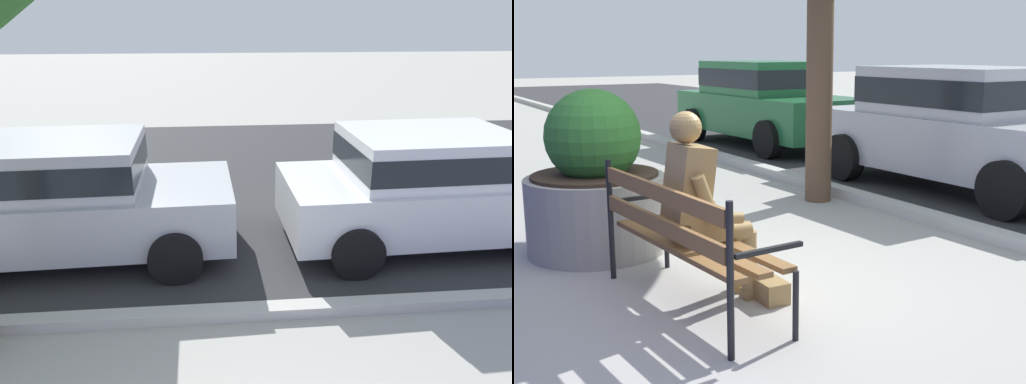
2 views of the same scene
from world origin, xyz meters
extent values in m
cube|color=#2D2D30|center=(0.00, 7.50, 0.00)|extent=(60.00, 9.00, 0.01)
cube|color=#B2AFA8|center=(0.00, 2.90, 0.06)|extent=(60.00, 0.20, 0.12)
cube|color=#B7B7BC|center=(-1.65, 4.48, 0.61)|extent=(4.15, 1.83, 0.70)
cube|color=#B7B7BC|center=(-1.80, 4.47, 1.26)|extent=(2.18, 1.63, 0.60)
cube|color=black|center=(-1.80, 4.47, 1.26)|extent=(2.19, 1.65, 0.33)
cylinder|color=black|center=(-0.34, 5.37, 0.32)|extent=(0.65, 0.24, 0.64)
cylinder|color=black|center=(-0.29, 3.67, 0.32)|extent=(0.65, 0.24, 0.64)
cube|color=silver|center=(3.16, 4.48, 0.61)|extent=(4.15, 1.83, 0.70)
cube|color=silver|center=(3.01, 4.47, 1.26)|extent=(2.18, 1.63, 0.60)
cube|color=black|center=(3.01, 4.47, 1.26)|extent=(2.19, 1.65, 0.33)
cylinder|color=black|center=(4.47, 5.37, 0.32)|extent=(0.65, 0.24, 0.64)
cylinder|color=black|center=(1.80, 5.28, 0.32)|extent=(0.65, 0.24, 0.64)
cylinder|color=black|center=(1.86, 3.59, 0.32)|extent=(0.65, 0.24, 0.64)
camera|label=1|loc=(0.21, -1.21, 2.97)|focal=32.72mm
camera|label=2|loc=(4.37, -2.10, 1.77)|focal=47.53mm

